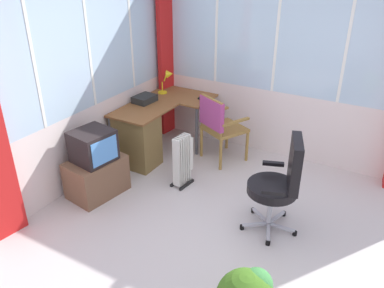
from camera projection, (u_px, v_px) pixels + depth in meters
The scene contains 12 objects.
ground at pixel (238, 241), 3.99m from camera, with size 4.86×5.21×0.06m, color beige.
north_window_panel at pixel (65, 81), 4.34m from camera, with size 3.86×0.07×2.59m.
east_window_panel at pixel (308, 65), 4.91m from camera, with size 0.07×4.21×2.59m.
curtain_corner at pixel (167, 52), 5.72m from camera, with size 0.33×0.07×2.49m, color red.
desk at pixel (140, 135), 5.20m from camera, with size 1.42×0.89×0.72m.
desk_lamp at pixel (168, 78), 5.64m from camera, with size 0.23×0.20×0.33m.
tv_remote at pixel (203, 99), 5.45m from camera, with size 0.04×0.15×0.02m, color black.
paper_tray at pixel (145, 99), 5.36m from camera, with size 0.30×0.23×0.09m, color #242625.
wooden_armchair at pixel (217, 122), 5.14m from camera, with size 0.65×0.65×0.92m.
office_chair at pixel (281, 180), 3.86m from camera, with size 0.63×0.56×1.03m.
tv_on_stand at pixel (96, 167), 4.54m from camera, with size 0.70×0.53×0.81m.
space_heater at pixel (183, 160), 4.75m from camera, with size 0.32×0.20×0.65m.
Camera 1 is at (-2.94, -1.15, 2.65)m, focal length 37.04 mm.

